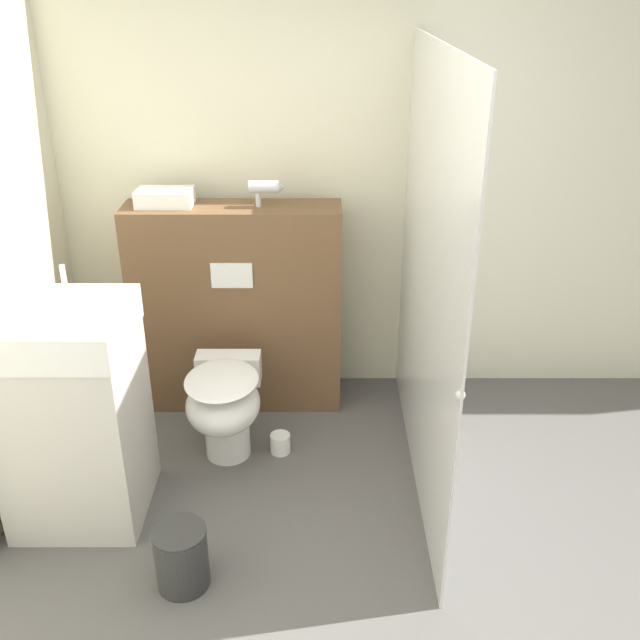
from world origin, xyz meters
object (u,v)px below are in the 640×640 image
object	(u,v)px
toilet	(225,405)
waste_bin	(182,557)
sink_vanity	(74,414)
hair_drier	(265,188)

from	to	relation	value
toilet	waste_bin	world-z (taller)	toilet
waste_bin	sink_vanity	bearing A→B (deg)	138.03
toilet	sink_vanity	bearing A→B (deg)	-147.99
hair_drier	waste_bin	bearing A→B (deg)	-101.25
hair_drier	toilet	bearing A→B (deg)	-109.65
hair_drier	waste_bin	xyz separation A→B (m)	(-0.28, -1.43, -1.15)
toilet	waste_bin	distance (m)	0.89
toilet	sink_vanity	size ratio (longest dim) A/B	0.47
sink_vanity	toilet	bearing A→B (deg)	32.01
toilet	hair_drier	size ratio (longest dim) A/B	2.92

